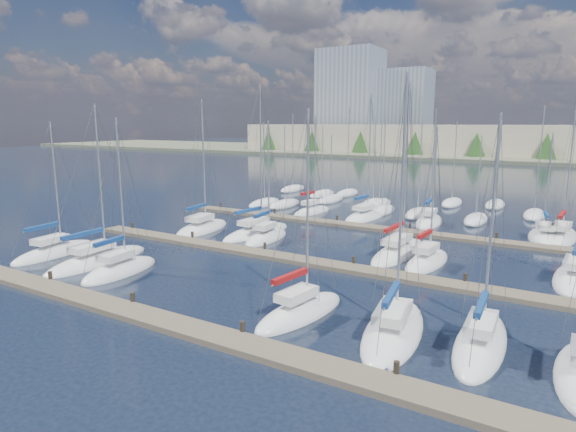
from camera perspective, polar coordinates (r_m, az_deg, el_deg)
The scene contains 23 objects.
ground at distance 78.13m, azimuth 17.70°, elevation 2.64°, with size 400.00×400.00×0.00m, color #192233.
dock_near at distance 26.92m, azimuth -13.60°, elevation -12.30°, with size 44.00×1.93×1.10m.
dock_mid at distance 37.51m, azimuth 1.59°, elevation -5.27°, with size 44.00×1.93×1.10m.
dock_far at distance 49.81m, azimuth 9.55°, elevation -1.33°, with size 44.00×1.93×1.10m.
sailboat_h at distance 49.34m, azimuth -10.12°, elevation -1.44°, with size 4.39×8.58×13.71m.
sailboat_o at distance 55.22m, azimuth 9.09°, elevation -0.07°, with size 3.46×7.99×14.56m.
sailboat_f at distance 25.81m, azimuth 21.85°, elevation -13.79°, with size 2.65×8.29×11.88m.
sailboat_i at distance 46.91m, azimuth -3.74°, elevation -1.92°, with size 3.44×9.46×14.97m.
sailboat_b at distance 40.20m, azimuth -21.61°, elevation -4.92°, with size 3.39×9.50×12.80m.
sailboat_e at distance 25.92m, azimuth 12.38°, elevation -13.12°, with size 4.09×9.04×13.79m.
sailboat_j at distance 44.73m, azimuth -2.59°, elevation -2.55°, with size 3.00×6.92×11.62m.
sailboat_m at distance 38.68m, azimuth 30.82°, elevation -6.33°, with size 3.12×8.45×11.65m.
sailboat_q at distance 50.48m, azimuth 27.98°, elevation -2.30°, with size 3.48×7.33×10.51m.
sailboat_c at distance 37.04m, azimuth -19.27°, elevation -6.07°, with size 3.33×7.14×11.78m.
sailboat_n at distance 57.71m, azimuth 2.84°, elevation 0.55°, with size 2.92×6.82×12.24m.
sailboat_a at distance 44.07m, azimuth -25.88°, elevation -3.89°, with size 3.26×8.15×11.51m.
sailboat_k at distance 40.75m, azimuth 12.97°, elevation -4.18°, with size 3.05×9.85×14.61m.
sailboat_p at distance 53.94m, azimuth 16.36°, elevation -0.65°, with size 3.16×7.70×12.87m.
sailboat_l at distance 38.61m, azimuth 16.15°, elevation -5.20°, with size 2.73×7.26×11.11m.
sailboat_d at distance 27.59m, azimuth 1.47°, elevation -11.31°, with size 3.26×7.54×12.17m.
sailboat_r at distance 51.42m, azimuth 29.62°, elevation -2.21°, with size 3.38×9.04×14.37m.
distant_boats at distance 63.93m, azimuth 10.49°, elevation 1.48°, with size 36.93×20.75×13.30m.
shoreline at distance 168.03m, azimuth 20.71°, elevation 9.20°, with size 400.00×60.00×38.00m.
Camera 1 is at (17.68, -15.35, 10.66)m, focal length 30.00 mm.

